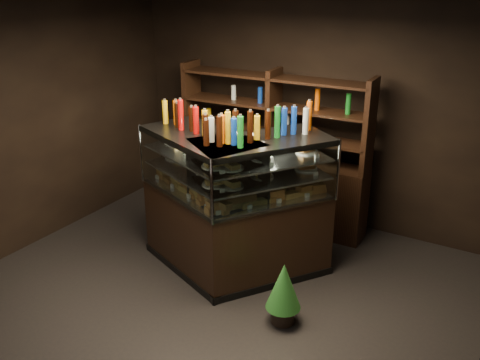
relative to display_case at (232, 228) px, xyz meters
name	(u,v)px	position (x,y,z in m)	size (l,w,h in m)	color
ground	(202,305)	(0.10, -0.74, -0.51)	(5.00, 5.00, 0.00)	black
room_shell	(195,116)	(0.10, -0.74, 1.43)	(5.02, 5.02, 3.01)	black
display_case	(232,228)	(0.00, 0.00, 0.00)	(2.10, 1.57, 1.55)	black
food_display	(231,175)	(0.00, -0.01, 0.61)	(1.71, 1.16, 0.47)	#AF6B3F
bottles_top	(231,123)	(0.00, 0.00, 1.17)	(1.54, 1.02, 0.30)	yellow
potted_conifer	(284,285)	(0.91, -0.56, -0.11)	(0.33, 0.33, 0.71)	black
back_shelving	(272,178)	(-0.20, 1.31, 0.09)	(2.46, 0.53, 2.00)	black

